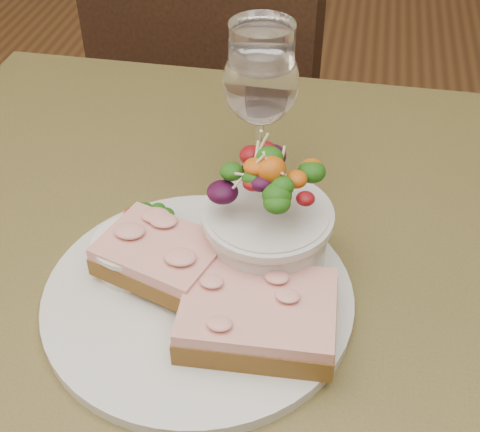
% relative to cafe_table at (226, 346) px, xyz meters
% --- Properties ---
extents(cafe_table, '(0.80, 0.80, 0.75)m').
position_rel_cafe_table_xyz_m(cafe_table, '(0.00, 0.00, 0.00)').
color(cafe_table, '#48441E').
rests_on(cafe_table, ground).
extents(chair_far, '(0.51, 0.51, 0.90)m').
position_rel_cafe_table_xyz_m(chair_far, '(-0.12, 0.71, -0.36)').
color(chair_far, black).
rests_on(chair_far, ground).
extents(dinner_plate, '(0.28, 0.28, 0.01)m').
position_rel_cafe_table_xyz_m(dinner_plate, '(-0.02, -0.03, 0.11)').
color(dinner_plate, silver).
rests_on(dinner_plate, cafe_table).
extents(sandwich_front, '(0.13, 0.10, 0.03)m').
position_rel_cafe_table_xyz_m(sandwich_front, '(0.04, -0.06, 0.13)').
color(sandwich_front, '#523815').
rests_on(sandwich_front, dinner_plate).
extents(sandwich_back, '(0.13, 0.11, 0.03)m').
position_rel_cafe_table_xyz_m(sandwich_back, '(-0.06, -0.02, 0.14)').
color(sandwich_back, '#523815').
rests_on(sandwich_back, dinner_plate).
extents(ramekin, '(0.07, 0.07, 0.04)m').
position_rel_cafe_table_xyz_m(ramekin, '(-0.08, -0.01, 0.13)').
color(ramekin, silver).
rests_on(ramekin, dinner_plate).
extents(salad_bowl, '(0.11, 0.11, 0.13)m').
position_rel_cafe_table_xyz_m(salad_bowl, '(0.04, 0.02, 0.17)').
color(salad_bowl, silver).
rests_on(salad_bowl, dinner_plate).
extents(garnish, '(0.05, 0.04, 0.02)m').
position_rel_cafe_table_xyz_m(garnish, '(-0.09, 0.05, 0.12)').
color(garnish, '#103309').
rests_on(garnish, dinner_plate).
extents(wine_glass, '(0.08, 0.08, 0.18)m').
position_rel_cafe_table_xyz_m(wine_glass, '(0.01, 0.15, 0.22)').
color(wine_glass, white).
rests_on(wine_glass, cafe_table).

